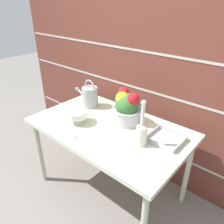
{
  "coord_description": "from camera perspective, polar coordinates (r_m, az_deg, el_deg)",
  "views": [
    {
      "loc": [
        1.05,
        -1.18,
        1.71
      ],
      "look_at": [
        0.0,
        0.04,
        0.86
      ],
      "focal_mm": 35.0,
      "sensor_mm": 36.0,
      "label": 1
    }
  ],
  "objects": [
    {
      "name": "ground_plane",
      "position": [
        2.33,
        -0.69,
        -19.45
      ],
      "size": [
        12.0,
        12.0,
        0.0
      ],
      "primitive_type": "plane",
      "color": "gray"
    },
    {
      "name": "brick_wall",
      "position": [
        2.1,
        9.08,
        10.64
      ],
      "size": [
        3.6,
        0.08,
        2.2
      ],
      "color": "brown",
      "rests_on": "ground_plane"
    },
    {
      "name": "patio_table",
      "position": [
        1.89,
        -0.81,
        -5.37
      ],
      "size": [
        1.34,
        0.81,
        0.74
      ],
      "color": "beige",
      "rests_on": "ground_plane"
    },
    {
      "name": "watering_can",
      "position": [
        2.16,
        -5.86,
        4.08
      ],
      "size": [
        0.3,
        0.15,
        0.28
      ],
      "color": "#9EA3A8",
      "rests_on": "patio_table"
    },
    {
      "name": "crystal_pedestal_bowl",
      "position": [
        1.89,
        -9.01,
        -0.63
      ],
      "size": [
        0.18,
        0.18,
        0.11
      ],
      "color": "silver",
      "rests_on": "patio_table"
    },
    {
      "name": "flower_planter",
      "position": [
        1.85,
        3.9,
        1.04
      ],
      "size": [
        0.25,
        0.25,
        0.3
      ],
      "color": "#BCBCC1",
      "rests_on": "patio_table"
    },
    {
      "name": "glass_decanter",
      "position": [
        1.59,
        7.74,
        -5.11
      ],
      "size": [
        0.08,
        0.08,
        0.36
      ],
      "color": "silver",
      "rests_on": "patio_table"
    },
    {
      "name": "wire_tray",
      "position": [
        1.72,
        13.9,
        -6.94
      ],
      "size": [
        0.25,
        0.23,
        0.04
      ],
      "color": "#B7B7BC",
      "rests_on": "patio_table"
    },
    {
      "name": "fallen_petal",
      "position": [
        1.73,
        -9.52,
        -6.51
      ],
      "size": [
        0.01,
        0.01,
        0.01
      ],
      "color": "red",
      "rests_on": "patio_table"
    }
  ]
}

